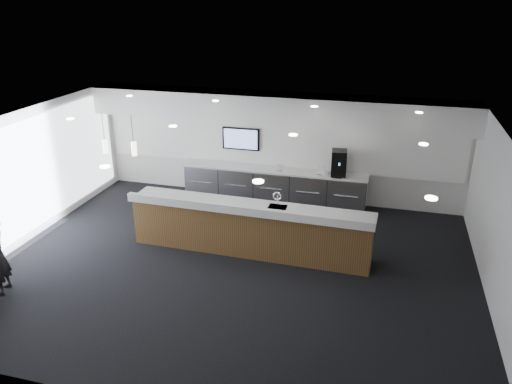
# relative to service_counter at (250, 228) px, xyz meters

# --- Properties ---
(ground) EXTENTS (10.00, 10.00, 0.00)m
(ground) POSITION_rel_service_counter_xyz_m (-0.15, -0.73, -0.57)
(ground) COLOR black
(ground) RESTS_ON ground
(ceiling) EXTENTS (10.00, 8.00, 0.02)m
(ceiling) POSITION_rel_service_counter_xyz_m (-0.15, -0.73, 2.43)
(ceiling) COLOR black
(ceiling) RESTS_ON back_wall
(back_wall) EXTENTS (10.00, 0.02, 3.00)m
(back_wall) POSITION_rel_service_counter_xyz_m (-0.15, 3.27, 0.93)
(back_wall) COLOR silver
(back_wall) RESTS_ON ground
(left_wall) EXTENTS (0.02, 8.00, 3.00)m
(left_wall) POSITION_rel_service_counter_xyz_m (-5.15, -0.73, 0.93)
(left_wall) COLOR silver
(left_wall) RESTS_ON ground
(right_wall) EXTENTS (0.02, 8.00, 3.00)m
(right_wall) POSITION_rel_service_counter_xyz_m (4.85, -0.73, 0.93)
(right_wall) COLOR silver
(right_wall) RESTS_ON ground
(soffit_bulkhead) EXTENTS (10.00, 0.90, 0.70)m
(soffit_bulkhead) POSITION_rel_service_counter_xyz_m (-0.15, 2.82, 2.08)
(soffit_bulkhead) COLOR white
(soffit_bulkhead) RESTS_ON back_wall
(alcove_panel) EXTENTS (9.80, 0.06, 1.40)m
(alcove_panel) POSITION_rel_service_counter_xyz_m (-0.15, 3.24, 1.03)
(alcove_panel) COLOR white
(alcove_panel) RESTS_ON back_wall
(window_blinds_wall) EXTENTS (0.04, 7.36, 2.55)m
(window_blinds_wall) POSITION_rel_service_counter_xyz_m (-5.11, -0.73, 0.93)
(window_blinds_wall) COLOR #A5B2C7
(window_blinds_wall) RESTS_ON left_wall
(back_credenza) EXTENTS (5.06, 0.66, 0.95)m
(back_credenza) POSITION_rel_service_counter_xyz_m (-0.15, 2.91, -0.10)
(back_credenza) COLOR gray
(back_credenza) RESTS_ON ground
(wall_tv) EXTENTS (1.05, 0.08, 0.62)m
(wall_tv) POSITION_rel_service_counter_xyz_m (-1.15, 3.18, 1.08)
(wall_tv) COLOR black
(wall_tv) RESTS_ON back_wall
(pendant_left) EXTENTS (0.12, 0.12, 0.30)m
(pendant_left) POSITION_rel_service_counter_xyz_m (-2.55, 0.07, 1.68)
(pendant_left) COLOR #FFEDC6
(pendant_left) RESTS_ON ceiling
(pendant_right) EXTENTS (0.12, 0.12, 0.30)m
(pendant_right) POSITION_rel_service_counter_xyz_m (-3.25, 0.07, 1.68)
(pendant_right) COLOR #FFEDC6
(pendant_right) RESTS_ON ceiling
(ceiling_can_lights) EXTENTS (7.00, 5.00, 0.02)m
(ceiling_can_lights) POSITION_rel_service_counter_xyz_m (-0.15, -0.73, 2.40)
(ceiling_can_lights) COLOR white
(ceiling_can_lights) RESTS_ON ceiling
(service_counter) EXTENTS (5.41, 1.01, 1.49)m
(service_counter) POSITION_rel_service_counter_xyz_m (0.00, 0.00, 0.00)
(service_counter) COLOR #50351A
(service_counter) RESTS_ON ground
(coffee_machine) EXTENTS (0.43, 0.53, 0.68)m
(coffee_machine) POSITION_rel_service_counter_xyz_m (1.59, 2.89, 0.71)
(coffee_machine) COLOR black
(coffee_machine) RESTS_ON back_credenza
(info_sign_left) EXTENTS (0.14, 0.03, 0.19)m
(info_sign_left) POSITION_rel_service_counter_xyz_m (0.04, 2.81, 0.47)
(info_sign_left) COLOR silver
(info_sign_left) RESTS_ON back_credenza
(info_sign_right) EXTENTS (0.19, 0.07, 0.26)m
(info_sign_right) POSITION_rel_service_counter_xyz_m (1.14, 2.81, 0.51)
(info_sign_right) COLOR silver
(info_sign_right) RESTS_ON back_credenza
(cup_0) EXTENTS (0.09, 0.09, 0.09)m
(cup_0) POSITION_rel_service_counter_xyz_m (1.61, 2.84, 0.42)
(cup_0) COLOR white
(cup_0) RESTS_ON back_credenza
(cup_1) EXTENTS (0.13, 0.13, 0.09)m
(cup_1) POSITION_rel_service_counter_xyz_m (1.47, 2.84, 0.42)
(cup_1) COLOR white
(cup_1) RESTS_ON back_credenza
(cup_2) EXTENTS (0.12, 0.12, 0.09)m
(cup_2) POSITION_rel_service_counter_xyz_m (1.33, 2.84, 0.42)
(cup_2) COLOR white
(cup_2) RESTS_ON back_credenza
(cup_3) EXTENTS (0.12, 0.12, 0.09)m
(cup_3) POSITION_rel_service_counter_xyz_m (1.19, 2.84, 0.42)
(cup_3) COLOR white
(cup_3) RESTS_ON back_credenza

